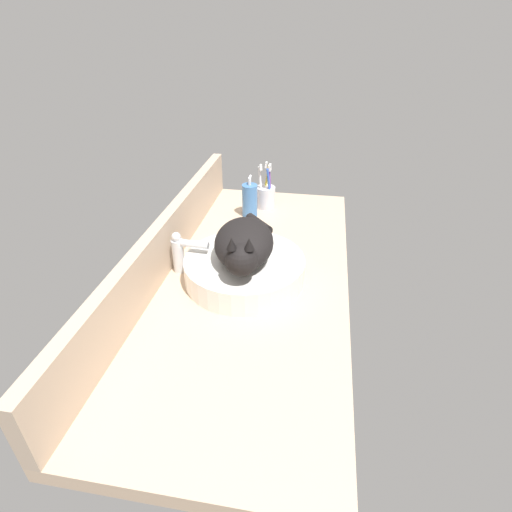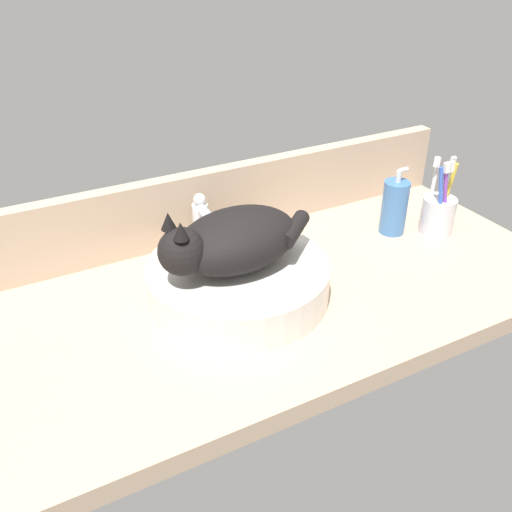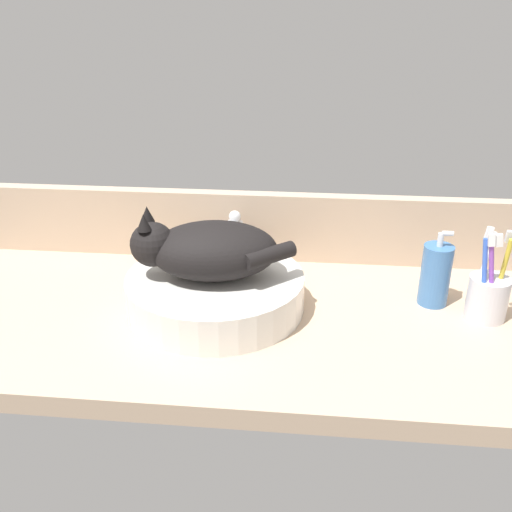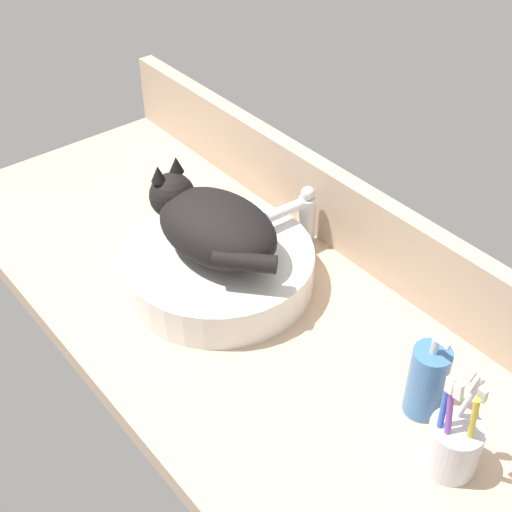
{
  "view_description": "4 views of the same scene",
  "coord_description": "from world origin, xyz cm",
  "px_view_note": "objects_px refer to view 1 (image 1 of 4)",
  "views": [
    {
      "loc": [
        -100.49,
        -18.6,
        69.41
      ],
      "look_at": [
        -0.22,
        -1.38,
        7.25
      ],
      "focal_mm": 28.0,
      "sensor_mm": 36.0,
      "label": 1
    },
    {
      "loc": [
        -43.71,
        -82.55,
        65.74
      ],
      "look_at": [
        -0.55,
        -2.0,
        10.68
      ],
      "focal_mm": 40.0,
      "sensor_mm": 36.0,
      "label": 2
    },
    {
      "loc": [
        15.88,
        -98.99,
        58.45
      ],
      "look_at": [
        5.45,
        4.06,
        11.02
      ],
      "focal_mm": 40.0,
      "sensor_mm": 36.0,
      "label": 3
    },
    {
      "loc": [
        81.54,
        -57.43,
        90.08
      ],
      "look_at": [
        5.51,
        4.15,
        10.28
      ],
      "focal_mm": 50.0,
      "sensor_mm": 36.0,
      "label": 4
    }
  ],
  "objects_px": {
    "sink_basin": "(245,269)",
    "toothbrush_cup": "(266,196)",
    "cat": "(244,244)",
    "soap_dispenser": "(250,200)",
    "faucet": "(181,251)"
  },
  "relations": [
    {
      "from": "sink_basin",
      "to": "toothbrush_cup",
      "type": "bearing_deg",
      "value": 1.81
    },
    {
      "from": "sink_basin",
      "to": "cat",
      "type": "bearing_deg",
      "value": -169.3
    },
    {
      "from": "cat",
      "to": "soap_dispenser",
      "type": "xyz_separation_m",
      "value": [
        0.46,
        0.07,
        -0.07
      ]
    },
    {
      "from": "cat",
      "to": "toothbrush_cup",
      "type": "bearing_deg",
      "value": 2.03
    },
    {
      "from": "toothbrush_cup",
      "to": "cat",
      "type": "bearing_deg",
      "value": -177.97
    },
    {
      "from": "toothbrush_cup",
      "to": "sink_basin",
      "type": "bearing_deg",
      "value": -178.19
    },
    {
      "from": "faucet",
      "to": "toothbrush_cup",
      "type": "distance_m",
      "value": 0.56
    },
    {
      "from": "cat",
      "to": "toothbrush_cup",
      "type": "xyz_separation_m",
      "value": [
        0.55,
        0.02,
        -0.08
      ]
    },
    {
      "from": "sink_basin",
      "to": "faucet",
      "type": "relative_size",
      "value": 2.64
    },
    {
      "from": "soap_dispenser",
      "to": "faucet",
      "type": "bearing_deg",
      "value": 163.05
    },
    {
      "from": "sink_basin",
      "to": "toothbrush_cup",
      "type": "relative_size",
      "value": 1.91
    },
    {
      "from": "sink_basin",
      "to": "faucet",
      "type": "bearing_deg",
      "value": 86.65
    },
    {
      "from": "faucet",
      "to": "toothbrush_cup",
      "type": "relative_size",
      "value": 0.73
    },
    {
      "from": "faucet",
      "to": "soap_dispenser",
      "type": "relative_size",
      "value": 0.84
    },
    {
      "from": "cat",
      "to": "soap_dispenser",
      "type": "height_order",
      "value": "cat"
    }
  ]
}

